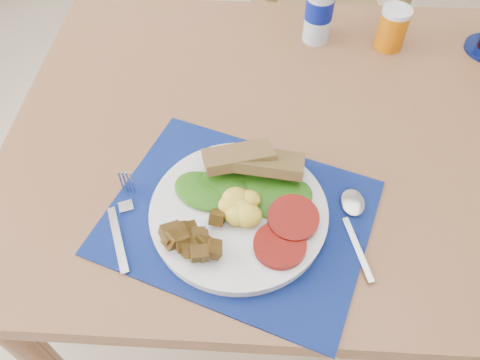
% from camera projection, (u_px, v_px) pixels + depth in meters
% --- Properties ---
extents(ground, '(4.00, 4.00, 0.00)m').
position_uv_depth(ground, '(314.00, 349.00, 1.42)').
color(ground, tan).
rests_on(ground, ground).
extents(table, '(1.40, 0.90, 0.75)m').
position_uv_depth(table, '(349.00, 154.00, 1.01)').
color(table, brown).
rests_on(table, ground).
extents(placemat, '(0.53, 0.47, 0.00)m').
position_uv_depth(placemat, '(239.00, 216.00, 0.81)').
color(placemat, black).
rests_on(placemat, table).
extents(breakfast_plate, '(0.30, 0.30, 0.07)m').
position_uv_depth(breakfast_plate, '(235.00, 211.00, 0.79)').
color(breakfast_plate, silver).
rests_on(breakfast_plate, placemat).
extents(fork, '(0.06, 0.19, 0.00)m').
position_uv_depth(fork, '(123.00, 218.00, 0.81)').
color(fork, '#B2B5BA').
rests_on(fork, placemat).
extents(spoon, '(0.04, 0.18, 0.01)m').
position_uv_depth(spoon, '(354.00, 217.00, 0.81)').
color(spoon, '#B2B5BA').
rests_on(spoon, placemat).
extents(water_bottle, '(0.06, 0.06, 0.22)m').
position_uv_depth(water_bottle, '(320.00, 2.00, 1.05)').
color(water_bottle, '#ADBFCC').
rests_on(water_bottle, table).
extents(juice_glass, '(0.07, 0.07, 0.09)m').
position_uv_depth(juice_glass, '(392.00, 29.00, 1.08)').
color(juice_glass, '#C35D05').
rests_on(juice_glass, table).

